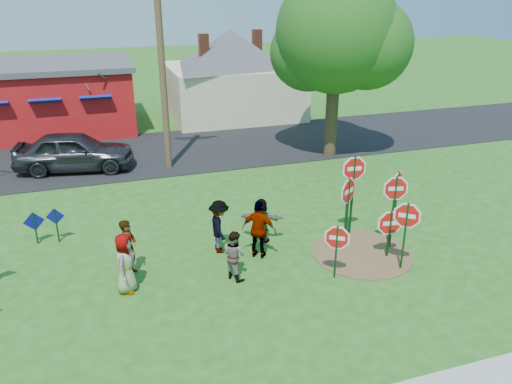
{
  "coord_description": "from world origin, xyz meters",
  "views": [
    {
      "loc": [
        -3.04,
        -13.24,
        7.94
      ],
      "look_at": [
        1.68,
        1.29,
        1.59
      ],
      "focal_mm": 35.0,
      "sensor_mm": 36.0,
      "label": 1
    }
  ],
  "objects_px": {
    "stop_sign_a": "(337,241)",
    "suv": "(74,151)",
    "utility_pole": "(161,57)",
    "leafy_tree": "(339,39)",
    "stop_sign_d": "(397,188)",
    "stop_sign_c": "(395,196)",
    "person_a": "(125,263)",
    "person_b": "(129,248)",
    "stop_sign_b": "(354,177)"
  },
  "relations": [
    {
      "from": "stop_sign_b",
      "to": "leafy_tree",
      "type": "bearing_deg",
      "value": 72.96
    },
    {
      "from": "suv",
      "to": "leafy_tree",
      "type": "height_order",
      "value": "leafy_tree"
    },
    {
      "from": "stop_sign_a",
      "to": "person_b",
      "type": "relative_size",
      "value": 1.02
    },
    {
      "from": "leafy_tree",
      "to": "stop_sign_d",
      "type": "bearing_deg",
      "value": -102.3
    },
    {
      "from": "stop_sign_a",
      "to": "utility_pole",
      "type": "distance_m",
      "value": 12.11
    },
    {
      "from": "stop_sign_a",
      "to": "stop_sign_d",
      "type": "bearing_deg",
      "value": 63.15
    },
    {
      "from": "stop_sign_c",
      "to": "utility_pole",
      "type": "bearing_deg",
      "value": 133.43
    },
    {
      "from": "stop_sign_a",
      "to": "utility_pole",
      "type": "height_order",
      "value": "utility_pole"
    },
    {
      "from": "stop_sign_c",
      "to": "leafy_tree",
      "type": "bearing_deg",
      "value": 89.01
    },
    {
      "from": "person_a",
      "to": "utility_pole",
      "type": "relative_size",
      "value": 0.18
    },
    {
      "from": "stop_sign_d",
      "to": "leafy_tree",
      "type": "relative_size",
      "value": 0.28
    },
    {
      "from": "stop_sign_c",
      "to": "person_b",
      "type": "height_order",
      "value": "stop_sign_c"
    },
    {
      "from": "utility_pole",
      "to": "leafy_tree",
      "type": "relative_size",
      "value": 1.1
    },
    {
      "from": "suv",
      "to": "stop_sign_d",
      "type": "bearing_deg",
      "value": -123.91
    },
    {
      "from": "leafy_tree",
      "to": "person_b",
      "type": "bearing_deg",
      "value": -141.88
    },
    {
      "from": "person_b",
      "to": "stop_sign_a",
      "type": "bearing_deg",
      "value": -84.89
    },
    {
      "from": "stop_sign_d",
      "to": "suv",
      "type": "distance_m",
      "value": 14.5
    },
    {
      "from": "stop_sign_b",
      "to": "person_b",
      "type": "relative_size",
      "value": 1.72
    },
    {
      "from": "stop_sign_a",
      "to": "stop_sign_b",
      "type": "relative_size",
      "value": 0.59
    },
    {
      "from": "stop_sign_a",
      "to": "stop_sign_b",
      "type": "height_order",
      "value": "stop_sign_b"
    },
    {
      "from": "stop_sign_d",
      "to": "utility_pole",
      "type": "relative_size",
      "value": 0.25
    },
    {
      "from": "stop_sign_d",
      "to": "person_b",
      "type": "distance_m",
      "value": 8.81
    },
    {
      "from": "stop_sign_c",
      "to": "stop_sign_d",
      "type": "bearing_deg",
      "value": 66.37
    },
    {
      "from": "person_a",
      "to": "utility_pole",
      "type": "distance_m",
      "value": 11.05
    },
    {
      "from": "stop_sign_c",
      "to": "leafy_tree",
      "type": "relative_size",
      "value": 0.3
    },
    {
      "from": "stop_sign_b",
      "to": "utility_pole",
      "type": "height_order",
      "value": "utility_pole"
    },
    {
      "from": "stop_sign_b",
      "to": "stop_sign_d",
      "type": "xyz_separation_m",
      "value": [
        1.53,
        -0.24,
        -0.5
      ]
    },
    {
      "from": "suv",
      "to": "utility_pole",
      "type": "height_order",
      "value": "utility_pole"
    },
    {
      "from": "stop_sign_a",
      "to": "stop_sign_c",
      "type": "xyz_separation_m",
      "value": [
        2.51,
        1.08,
        0.64
      ]
    },
    {
      "from": "person_b",
      "to": "suv",
      "type": "relative_size",
      "value": 0.34
    },
    {
      "from": "stop_sign_c",
      "to": "stop_sign_d",
      "type": "height_order",
      "value": "stop_sign_c"
    },
    {
      "from": "stop_sign_b",
      "to": "person_a",
      "type": "bearing_deg",
      "value": -167.45
    },
    {
      "from": "stop_sign_d",
      "to": "leafy_tree",
      "type": "height_order",
      "value": "leafy_tree"
    },
    {
      "from": "suv",
      "to": "stop_sign_c",
      "type": "bearing_deg",
      "value": -127.78
    },
    {
      "from": "stop_sign_d",
      "to": "stop_sign_a",
      "type": "bearing_deg",
      "value": 176.65
    },
    {
      "from": "stop_sign_c",
      "to": "person_a",
      "type": "bearing_deg",
      "value": -166.73
    },
    {
      "from": "stop_sign_a",
      "to": "suv",
      "type": "height_order",
      "value": "suv"
    },
    {
      "from": "person_b",
      "to": "suv",
      "type": "height_order",
      "value": "suv"
    },
    {
      "from": "stop_sign_b",
      "to": "suv",
      "type": "xyz_separation_m",
      "value": [
        -8.85,
        9.85,
        -1.28
      ]
    },
    {
      "from": "stop_sign_b",
      "to": "leafy_tree",
      "type": "height_order",
      "value": "leafy_tree"
    },
    {
      "from": "person_b",
      "to": "suv",
      "type": "distance_m",
      "value": 10.08
    },
    {
      "from": "utility_pole",
      "to": "leafy_tree",
      "type": "bearing_deg",
      "value": -4.84
    },
    {
      "from": "stop_sign_a",
      "to": "leafy_tree",
      "type": "distance_m",
      "value": 12.31
    },
    {
      "from": "utility_pole",
      "to": "stop_sign_a",
      "type": "bearing_deg",
      "value": -74.09
    },
    {
      "from": "person_b",
      "to": "utility_pole",
      "type": "xyz_separation_m",
      "value": [
        2.52,
        9.02,
        4.18
      ]
    },
    {
      "from": "stop_sign_d",
      "to": "stop_sign_c",
      "type": "bearing_deg",
      "value": -161.83
    },
    {
      "from": "person_a",
      "to": "utility_pole",
      "type": "height_order",
      "value": "utility_pole"
    },
    {
      "from": "stop_sign_c",
      "to": "person_a",
      "type": "relative_size",
      "value": 1.5
    },
    {
      "from": "person_b",
      "to": "leafy_tree",
      "type": "xyz_separation_m",
      "value": [
        10.62,
        8.34,
        4.77
      ]
    },
    {
      "from": "stop_sign_c",
      "to": "suv",
      "type": "relative_size",
      "value": 0.5
    }
  ]
}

